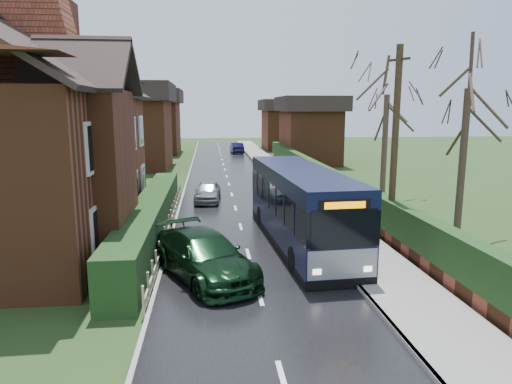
{
  "coord_description": "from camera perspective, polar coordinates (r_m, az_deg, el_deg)",
  "views": [
    {
      "loc": [
        -1.4,
        -14.3,
        5.39
      ],
      "look_at": [
        0.62,
        5.08,
        1.8
      ],
      "focal_mm": 32.0,
      "sensor_mm": 36.0,
      "label": 1
    }
  ],
  "objects": [
    {
      "name": "ground",
      "position": [
        15.35,
        -0.34,
        -10.12
      ],
      "size": [
        140.0,
        140.0,
        0.0
      ],
      "primitive_type": "plane",
      "color": "#27401B",
      "rests_on": "ground"
    },
    {
      "name": "picket_fence",
      "position": [
        20.0,
        -10.8,
        -4.05
      ],
      "size": [
        0.1,
        16.0,
        0.9
      ],
      "primitive_type": null,
      "color": "tan",
      "rests_on": "ground"
    },
    {
      "name": "car_silver",
      "position": [
        26.73,
        -6.05,
        0.07
      ],
      "size": [
        1.7,
        3.67,
        1.22
      ],
      "primitive_type": "imported",
      "rotation": [
        0.0,
        0.0,
        -0.08
      ],
      "color": "#A2A1A6",
      "rests_on": "ground"
    },
    {
      "name": "bus_stop_sign",
      "position": [
        19.75,
        7.64,
        -0.35
      ],
      "size": [
        0.09,
        0.4,
        2.62
      ],
      "rotation": [
        0.0,
        0.0,
        -0.1
      ],
      "color": "slate",
      "rests_on": "ground"
    },
    {
      "name": "road",
      "position": [
        24.93,
        -2.58,
        -2.04
      ],
      "size": [
        6.0,
        100.0,
        0.02
      ],
      "primitive_type": "cube",
      "color": "black",
      "rests_on": "ground"
    },
    {
      "name": "kerb_left",
      "position": [
        24.94,
        -9.6,
        -2.08
      ],
      "size": [
        0.12,
        100.0,
        0.1
      ],
      "primitive_type": "cube",
      "color": "gray",
      "rests_on": "ground"
    },
    {
      "name": "tree_house_side",
      "position": [
        26.93,
        -27.82,
        13.74
      ],
      "size": [
        4.41,
        4.41,
        10.03
      ],
      "color": "#3A2C22",
      "rests_on": "ground"
    },
    {
      "name": "bus",
      "position": [
        18.3,
        5.55,
        -1.88
      ],
      "size": [
        2.89,
        10.1,
        3.03
      ],
      "rotation": [
        0.0,
        0.0,
        0.06
      ],
      "color": "black",
      "rests_on": "ground"
    },
    {
      "name": "pavement",
      "position": [
        25.51,
        7.0,
        -1.68
      ],
      "size": [
        2.5,
        100.0,
        0.14
      ],
      "primitive_type": "cube",
      "color": "slate",
      "rests_on": "ground"
    },
    {
      "name": "car_green",
      "position": [
        14.85,
        -6.48,
        -7.92
      ],
      "size": [
        3.99,
        5.44,
        1.46
      ],
      "primitive_type": "imported",
      "rotation": [
        0.0,
        0.0,
        0.44
      ],
      "color": "black",
      "rests_on": "ground"
    },
    {
      "name": "brick_house",
      "position": [
        20.47,
        -27.12,
        6.46
      ],
      "size": [
        9.3,
        14.6,
        10.3
      ],
      "color": "brown",
      "rests_on": "ground"
    },
    {
      "name": "kerb_right",
      "position": [
        25.27,
        4.34,
        -1.75
      ],
      "size": [
        0.12,
        100.0,
        0.14
      ],
      "primitive_type": "cube",
      "color": "gray",
      "rests_on": "ground"
    },
    {
      "name": "front_hedge",
      "position": [
        20.0,
        -12.98,
        -3.1
      ],
      "size": [
        1.2,
        16.0,
        1.6
      ],
      "primitive_type": "cube",
      "color": "#133314",
      "rests_on": "ground"
    },
    {
      "name": "right_wall_hedge",
      "position": [
        25.72,
        10.41,
        0.48
      ],
      "size": [
        0.6,
        50.0,
        1.8
      ],
      "color": "brown",
      "rests_on": "ground"
    },
    {
      "name": "car_distant",
      "position": [
        55.64,
        -2.42,
        5.53
      ],
      "size": [
        1.57,
        3.98,
        1.29
      ],
      "primitive_type": "imported",
      "rotation": [
        0.0,
        0.0,
        3.19
      ],
      "color": "black",
      "rests_on": "ground"
    },
    {
      "name": "tree_right_near",
      "position": [
        20.57,
        25.12,
        12.83
      ],
      "size": [
        4.09,
        4.09,
        8.82
      ],
      "color": "#372920",
      "rests_on": "ground"
    },
    {
      "name": "telegraph_pole",
      "position": [
        18.59,
        16.94,
        5.45
      ],
      "size": [
        0.48,
        0.95,
        7.75
      ],
      "rotation": [
        0.0,
        0.0,
        0.41
      ],
      "color": "#2E2214",
      "rests_on": "ground"
    },
    {
      "name": "tree_right_far",
      "position": [
        28.18,
        16.12,
        12.48
      ],
      "size": [
        4.57,
        4.57,
        8.83
      ],
      "color": "#3E2F24",
      "rests_on": "ground"
    }
  ]
}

